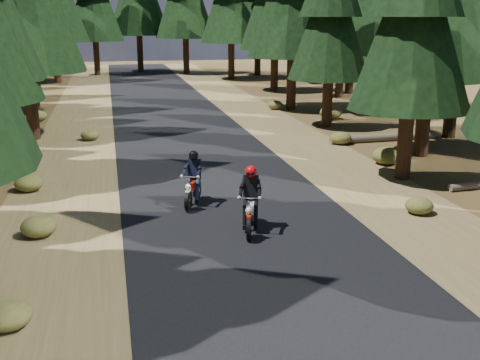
{
  "coord_description": "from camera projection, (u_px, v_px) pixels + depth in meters",
  "views": [
    {
      "loc": [
        -3.12,
        -12.82,
        5.1
      ],
      "look_at": [
        0.0,
        1.5,
        1.1
      ],
      "focal_mm": 45.0,
      "sensor_mm": 36.0,
      "label": 1
    }
  ],
  "objects": [
    {
      "name": "shoulder_l",
      "position": [
        64.0,
        194.0,
        17.84
      ],
      "size": [
        3.2,
        100.0,
        0.01
      ],
      "primitive_type": "cube",
      "color": "brown",
      "rests_on": "ground"
    },
    {
      "name": "understory_shrubs",
      "position": [
        254.0,
        151.0,
        22.29
      ],
      "size": [
        15.67,
        28.22,
        0.68
      ],
      "color": "#474C1E",
      "rests_on": "ground"
    },
    {
      "name": "shoulder_r",
      "position": [
        354.0,
        177.0,
        19.73
      ],
      "size": [
        3.2,
        100.0,
        0.01
      ],
      "primitive_type": "cube",
      "color": "brown",
      "rests_on": "ground"
    },
    {
      "name": "log_near",
      "position": [
        385.0,
        138.0,
        25.33
      ],
      "size": [
        4.91,
        0.56,
        0.32
      ],
      "primitive_type": "cylinder",
      "rotation": [
        0.0,
        1.57,
        0.05
      ],
      "color": "#4C4233",
      "rests_on": "ground"
    },
    {
      "name": "rider_follow",
      "position": [
        193.0,
        188.0,
        16.66
      ],
      "size": [
        1.1,
        1.77,
        1.52
      ],
      "rotation": [
        0.0,
        0.0,
        2.77
      ],
      "color": "maroon",
      "rests_on": "road"
    },
    {
      "name": "road",
      "position": [
        216.0,
        185.0,
        18.78
      ],
      "size": [
        6.0,
        100.0,
        0.01
      ],
      "primitive_type": "cube",
      "color": "black",
      "rests_on": "ground"
    },
    {
      "name": "rider_lead",
      "position": [
        250.0,
        211.0,
        14.58
      ],
      "size": [
        1.03,
        1.89,
        1.62
      ],
      "rotation": [
        0.0,
        0.0,
        2.86
      ],
      "color": "beige",
      "rests_on": "road"
    },
    {
      "name": "ground",
      "position": [
        254.0,
        242.0,
        14.07
      ],
      "size": [
        120.0,
        120.0,
        0.0
      ],
      "primitive_type": "plane",
      "color": "#433017",
      "rests_on": "ground"
    }
  ]
}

